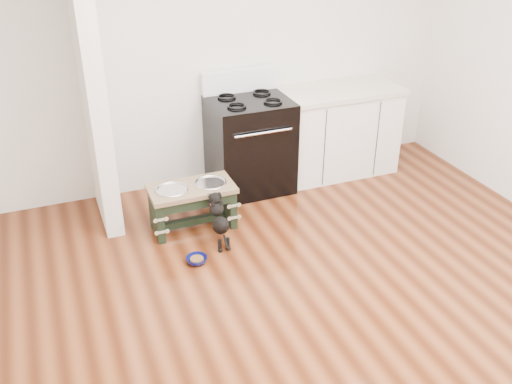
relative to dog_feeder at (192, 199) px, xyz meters
name	(u,v)px	position (x,y,z in m)	size (l,w,h in m)	color
ground	(327,326)	(0.50, -1.61, -0.29)	(5.00, 5.00, 0.00)	#441C0C
room_shell	(345,105)	(0.50, -1.61, 1.33)	(5.00, 5.00, 5.00)	silver
partition_wall	(90,73)	(-0.67, 0.49, 1.06)	(0.15, 0.80, 2.70)	silver
oven_range	(250,143)	(0.75, 0.55, 0.19)	(0.76, 0.69, 1.14)	black
cabinet_run	(337,131)	(1.73, 0.57, 0.16)	(1.24, 0.64, 0.91)	white
dog_feeder	(192,199)	(0.00, 0.00, 0.00)	(0.74, 0.40, 0.42)	black
puppy	(219,219)	(0.13, -0.34, -0.04)	(0.13, 0.38, 0.45)	black
floor_bowl	(197,260)	(-0.13, -0.54, -0.26)	(0.22, 0.22, 0.05)	#0B1051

